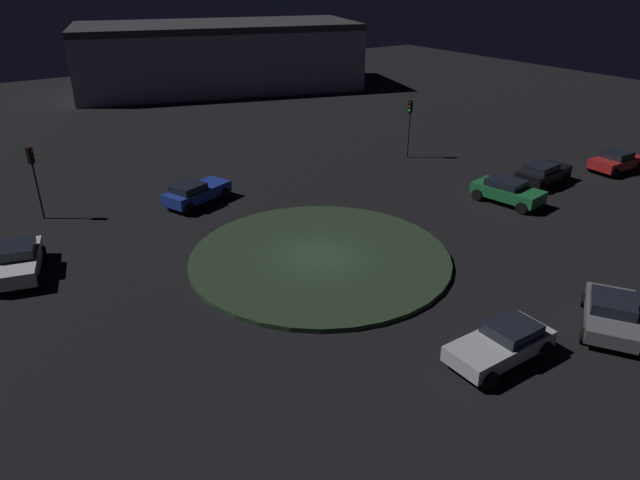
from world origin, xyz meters
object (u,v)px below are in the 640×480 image
car_silver (502,343)px  traffic_light_northwest (34,169)px  car_white (18,260)px  car_grey (611,313)px  car_black (543,173)px  store_building (219,56)px  car_green (507,191)px  car_blue (196,192)px  car_red (616,161)px  traffic_light_northeast (410,117)px

car_silver → traffic_light_northwest: size_ratio=1.01×
car_silver → car_white: (-13.42, 16.93, 0.03)m
car_grey → car_white: bearing=-76.7°
car_grey → car_black: 17.01m
traffic_light_northwest → store_building: (25.02, 29.28, 0.65)m
car_green → store_building: store_building is taller
car_white → traffic_light_northwest: bearing=-4.8°
traffic_light_northwest → store_building: store_building is taller
car_grey → car_black: bearing=-167.4°
car_blue → car_black: bearing=-46.4°
car_silver → car_white: bearing=-51.5°
car_white → traffic_light_northwest: traffic_light_northwest is taller
car_grey → car_green: size_ratio=1.00×
car_white → car_green: 26.90m
car_red → traffic_light_northeast: 14.65m
car_black → store_building: 41.91m
traffic_light_northwest → car_red: bearing=30.7°
car_green → car_red: size_ratio=1.11×
car_black → traffic_light_northwest: (-28.32, 12.40, 2.20)m
car_blue → traffic_light_northwest: 8.86m
car_black → store_building: store_building is taller
car_black → car_green: 4.66m
traffic_light_northeast → traffic_light_northwest: (-24.93, 3.03, -0.07)m
car_black → store_building: size_ratio=0.13×
car_grey → traffic_light_northeast: 23.21m
traffic_light_northeast → store_building: size_ratio=0.13×
car_green → store_building: 42.66m
car_black → traffic_light_northeast: (-3.40, 9.37, 2.26)m
car_black → car_green: car_black is taller
car_blue → car_green: 18.81m
car_grey → car_silver: car_silver is taller
car_black → store_building: bearing=87.1°
car_silver → car_blue: bearing=-81.5°
car_blue → car_green: bearing=-54.8°
car_green → traffic_light_northeast: size_ratio=1.02×
traffic_light_northwest → store_building: 38.52m
car_grey → car_silver: bearing=-44.5°
car_green → traffic_light_northwest: bearing=-128.3°
car_black → car_silver: size_ratio=1.04×
traffic_light_northeast → traffic_light_northwest: traffic_light_northeast is taller
car_grey → car_green: (7.42, 11.20, 0.09)m
car_silver → car_red: (23.64, 9.75, 0.03)m
traffic_light_northwest → car_grey: bearing=-4.2°
traffic_light_northeast → store_building: 32.32m
car_green → store_building: bearing=169.1°
traffic_light_northeast → car_white: bearing=-27.0°
car_black → car_green: (-4.57, -0.87, 0.01)m
car_silver → car_red: 25.57m
car_silver → store_building: bearing=-104.6°
car_red → traffic_light_northwest: (-34.79, 13.63, 2.22)m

